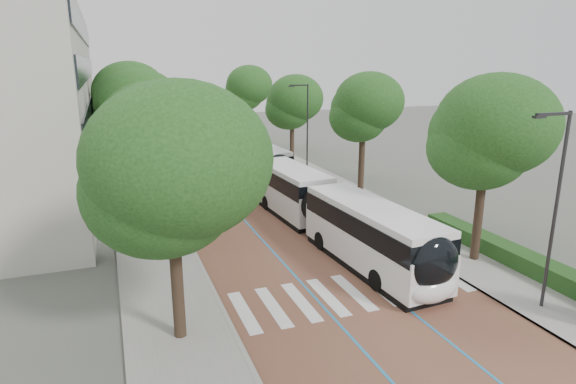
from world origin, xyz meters
name	(u,v)px	position (x,y,z in m)	size (l,w,h in m)	color
ground	(360,303)	(0.00, 0.00, 0.00)	(160.00, 160.00, 0.00)	#51544C
road	(194,149)	(0.00, 40.00, 0.01)	(11.00, 140.00, 0.02)	brown
sidewalk_left	(127,153)	(-7.50, 40.00, 0.06)	(4.00, 140.00, 0.12)	gray
sidewalk_right	(255,145)	(7.50, 40.00, 0.06)	(4.00, 140.00, 0.12)	gray
kerb_left	(145,152)	(-5.60, 40.00, 0.06)	(0.20, 140.00, 0.14)	gray
kerb_right	(240,146)	(5.60, 40.00, 0.06)	(0.20, 140.00, 0.14)	gray
zebra_crossing	(353,292)	(0.20, 1.00, 0.03)	(10.55, 3.60, 0.01)	silver
lane_line_left	(180,150)	(-1.60, 40.00, 0.02)	(0.12, 126.00, 0.01)	teal
lane_line_right	(208,148)	(1.60, 40.00, 0.02)	(0.12, 126.00, 0.01)	teal
hedge	(527,262)	(9.10, 0.00, 0.52)	(1.20, 14.00, 0.80)	#1E4919
streetlight_near	(554,197)	(6.62, -3.00, 4.82)	(1.82, 0.20, 8.00)	#2A2B2D
streetlight_far	(306,123)	(6.62, 22.00, 4.82)	(1.82, 0.20, 8.00)	#2A2B2D
lamp_post_left	(180,179)	(-6.10, 8.00, 4.12)	(0.14, 0.14, 8.00)	#2A2B2D
trees_left	(131,109)	(-7.50, 23.32, 6.38)	(6.37, 60.80, 9.42)	black
trees_right	(313,104)	(7.70, 22.85, 6.33)	(5.85, 47.81, 9.01)	black
lead_bus	(333,214)	(2.05, 6.97, 1.63)	(3.56, 18.51, 3.20)	black
bus_queued_0	(254,161)	(2.31, 23.15, 1.62)	(3.25, 12.52, 3.20)	white
bus_queued_1	(222,138)	(2.69, 37.09, 1.62)	(3.25, 12.52, 3.20)	white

